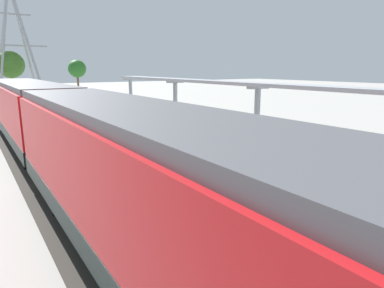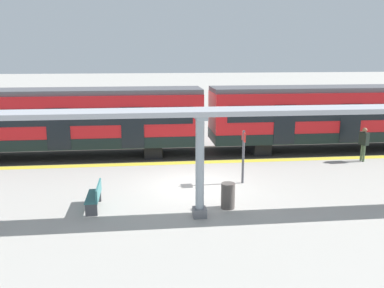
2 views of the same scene
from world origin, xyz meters
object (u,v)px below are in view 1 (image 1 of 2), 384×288
at_px(train_far_carriage, 30,112).
at_px(passenger_waiting_near_edge, 77,122).
at_px(bench_mid_platform, 139,120).
at_px(trash_bin, 231,146).
at_px(train_near_carriage, 148,191).
at_px(canopy_pillar_third, 257,122).
at_px(bench_far_end, 298,169).
at_px(canopy_pillar_fifth, 131,99).
at_px(platform_info_sign, 173,130).
at_px(canopy_pillar_fourth, 175,107).

bearing_deg(train_far_carriage, passenger_waiting_near_edge, 2.75).
distance_m(bench_mid_platform, trash_bin, 10.17).
relative_size(train_near_carriage, bench_mid_platform, 9.23).
xyz_separation_m(canopy_pillar_third, trash_bin, (-0.65, 1.07, -1.28)).
xyz_separation_m(bench_mid_platform, bench_far_end, (-0.21, -14.71, 0.00)).
distance_m(canopy_pillar_fifth, passenger_waiting_near_edge, 8.43).
bearing_deg(bench_far_end, canopy_pillar_third, 72.01).
bearing_deg(trash_bin, platform_info_sign, 156.61).
height_order(train_near_carriage, canopy_pillar_fifth, train_near_carriage).
bearing_deg(bench_mid_platform, train_far_carriage, -162.26).
distance_m(canopy_pillar_third, platform_info_sign, 4.01).
bearing_deg(train_near_carriage, canopy_pillar_fourth, 57.46).
bearing_deg(platform_info_sign, train_near_carriage, -122.99).
bearing_deg(bench_far_end, canopy_pillar_fifth, 86.46).
xyz_separation_m(train_far_carriage, canopy_pillar_third, (8.55, -8.79, -0.11)).
bearing_deg(platform_info_sign, bench_far_end, -69.05).
bearing_deg(canopy_pillar_fourth, train_near_carriage, -122.54).
bearing_deg(bench_mid_platform, canopy_pillar_third, -85.34).
xyz_separation_m(platform_info_sign, passenger_waiting_near_edge, (-2.71, 6.69, -0.27)).
xyz_separation_m(trash_bin, passenger_waiting_near_edge, (-5.37, 7.84, 0.61)).
bearing_deg(trash_bin, canopy_pillar_third, -58.93).
relative_size(train_far_carriage, canopy_pillar_fourth, 4.14).
height_order(train_near_carriage, bench_far_end, train_near_carriage).
bearing_deg(bench_mid_platform, trash_bin, -88.48).
relative_size(bench_mid_platform, passenger_waiting_near_edge, 0.90).
relative_size(train_near_carriage, trash_bin, 15.69).
bearing_deg(bench_far_end, bench_mid_platform, 89.16).
distance_m(canopy_pillar_third, bench_mid_platform, 11.34).
relative_size(bench_far_end, trash_bin, 1.68).
height_order(train_near_carriage, passenger_waiting_near_edge, train_near_carriage).
bearing_deg(bench_far_end, train_far_carriage, 121.18).
distance_m(canopy_pillar_fifth, platform_info_sign, 12.98).
xyz_separation_m(bench_mid_platform, platform_info_sign, (-2.40, -9.01, 0.89)).
bearing_deg(train_far_carriage, bench_far_end, -58.82).
xyz_separation_m(canopy_pillar_third, platform_info_sign, (-3.31, 2.22, -0.40)).
height_order(canopy_pillar_fourth, trash_bin, canopy_pillar_fourth).
bearing_deg(train_near_carriage, bench_mid_platform, 65.91).
bearing_deg(train_far_carriage, canopy_pillar_third, -45.78).
relative_size(canopy_pillar_fourth, bench_mid_platform, 2.23).
distance_m(train_far_carriage, passenger_waiting_near_edge, 2.65).
height_order(canopy_pillar_fifth, bench_far_end, canopy_pillar_fifth).
bearing_deg(bench_mid_platform, train_near_carriage, -114.09).
xyz_separation_m(train_near_carriage, canopy_pillar_fourth, (8.55, 13.41, -0.11)).
distance_m(canopy_pillar_third, bench_far_end, 3.88).
height_order(bench_far_end, platform_info_sign, platform_info_sign).
height_order(canopy_pillar_third, bench_far_end, canopy_pillar_third).
bearing_deg(train_near_carriage, passenger_waiting_near_edge, 80.26).
relative_size(train_near_carriage, canopy_pillar_third, 4.14).
bearing_deg(canopy_pillar_fifth, passenger_waiting_near_edge, -135.79).
distance_m(platform_info_sign, passenger_waiting_near_edge, 7.22).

